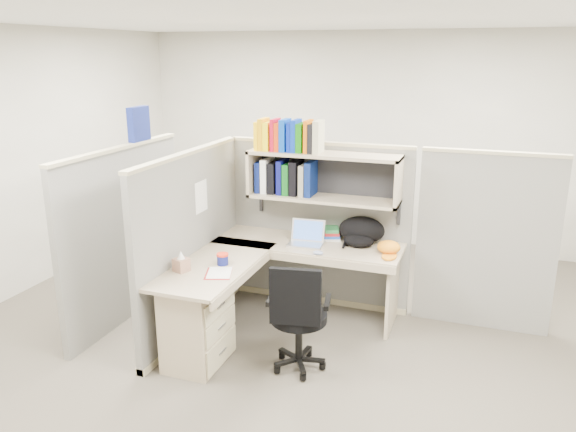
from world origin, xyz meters
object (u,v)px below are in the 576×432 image
at_px(laptop, 305,233).
at_px(task_chair, 298,333).
at_px(backpack, 360,232).
at_px(snack_canister, 223,259).
at_px(desk, 229,302).

height_order(laptop, task_chair, laptop).
xyz_separation_m(backpack, task_chair, (-0.23, -1.09, -0.53)).
distance_m(snack_canister, task_chair, 0.89).
relative_size(backpack, task_chair, 0.46).
xyz_separation_m(desk, snack_canister, (-0.09, 0.09, 0.34)).
height_order(backpack, task_chair, backpack).
xyz_separation_m(desk, laptop, (0.40, 0.79, 0.40)).
bearing_deg(backpack, laptop, -148.97).
bearing_deg(desk, backpack, 48.17).
relative_size(laptop, backpack, 0.73).
xyz_separation_m(desk, backpack, (0.87, 0.98, 0.42)).
relative_size(desk, laptop, 5.60).
bearing_deg(task_chair, desk, 169.65).
distance_m(laptop, backpack, 0.50).
distance_m(desk, snack_canister, 0.36).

